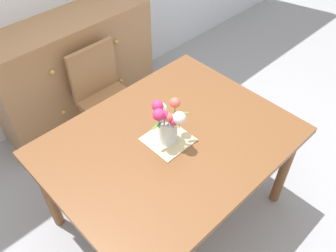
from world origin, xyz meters
The scene contains 6 objects.
ground_plane centered at (0.00, 0.00, 0.00)m, with size 12.00×12.00×0.00m, color #939399.
dining_table centered at (0.00, 0.00, 0.69)m, with size 1.47×1.14×0.78m.
chair_far centered at (0.15, 0.91, 0.52)m, with size 0.42×0.42×0.90m.
dresser centered at (0.15, 1.33, 0.50)m, with size 1.40×0.47×1.00m.
placemat centered at (-0.01, 0.01, 0.78)m, with size 0.26×0.26×0.01m, color #CCB789.
flower_vase centered at (-0.01, 0.01, 0.94)m, with size 0.23×0.22×0.28m.
Camera 1 is at (-1.03, -1.05, 2.37)m, focal length 38.20 mm.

